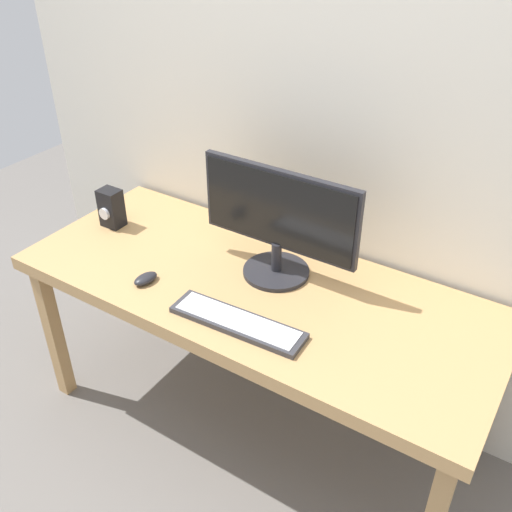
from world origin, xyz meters
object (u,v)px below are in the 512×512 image
Objects in this scene: monitor at (278,220)px; mouse at (146,279)px; keyboard_primary at (237,322)px; desk at (254,299)px; audio_controller at (111,208)px.

monitor is 0.51m from mouse.
monitor is 0.38m from keyboard_primary.
desk is 0.30m from monitor.
desk is 3.76× the size of keyboard_primary.
keyboard_primary is 4.92× the size of mouse.
desk is 2.92× the size of monitor.
desk is 0.71m from audio_controller.
audio_controller reaches higher than mouse.
mouse is (-0.32, -0.20, 0.08)m from desk.
monitor is 6.33× the size of mouse.
monitor is at bearing 97.90° from keyboard_primary.
audio_controller is (-0.77, 0.24, 0.07)m from keyboard_primary.
audio_controller reaches higher than desk.
mouse is 0.59× the size of audio_controller.
audio_controller is at bearing 177.47° from desk.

